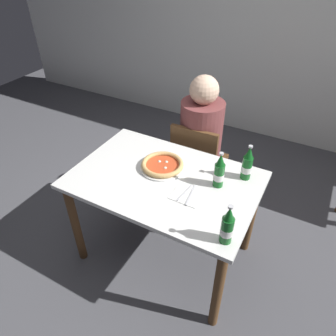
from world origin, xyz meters
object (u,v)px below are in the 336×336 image
at_px(chair_behind_table, 197,162).
at_px(beer_bottle_right, 227,227).
at_px(napkin_with_cutlery, 188,194).
at_px(diner_seated, 200,149).
at_px(dining_table_main, 164,191).
at_px(pizza_margherita_near, 162,165).
at_px(beer_bottle_left, 247,165).
at_px(beer_bottle_center, 219,172).

bearing_deg(chair_behind_table, beer_bottle_right, 118.47).
height_order(beer_bottle_right, napkin_with_cutlery, beer_bottle_right).
bearing_deg(chair_behind_table, diner_seated, -88.95).
xyz_separation_m(dining_table_main, chair_behind_table, (-0.02, 0.61, -0.15)).
distance_m(pizza_margherita_near, beer_bottle_left, 0.55).
xyz_separation_m(beer_bottle_center, beer_bottle_right, (0.19, -0.40, 0.00)).
bearing_deg(beer_bottle_center, beer_bottle_left, 50.44).
distance_m(pizza_margherita_near, napkin_with_cutlery, 0.31).
bearing_deg(dining_table_main, beer_bottle_right, -29.55).
xyz_separation_m(chair_behind_table, beer_bottle_right, (0.55, -0.91, 0.37)).
distance_m(dining_table_main, chair_behind_table, 0.63).
bearing_deg(napkin_with_cutlery, beer_bottle_right, -35.44).
bearing_deg(dining_table_main, pizza_margherita_near, 125.19).
height_order(beer_bottle_left, beer_bottle_right, same).
bearing_deg(beer_bottle_left, dining_table_main, -150.90).
bearing_deg(pizza_margherita_near, beer_bottle_center, 0.77).
distance_m(dining_table_main, beer_bottle_center, 0.41).
distance_m(chair_behind_table, beer_bottle_right, 1.12).
relative_size(diner_seated, beer_bottle_left, 4.89).
distance_m(dining_table_main, pizza_margherita_near, 0.18).
height_order(dining_table_main, beer_bottle_right, beer_bottle_right).
relative_size(diner_seated, pizza_margherita_near, 3.91).
distance_m(dining_table_main, beer_bottle_left, 0.57).
bearing_deg(beer_bottle_center, napkin_with_cutlery, -127.06).
xyz_separation_m(chair_behind_table, beer_bottle_center, (0.35, -0.51, 0.37)).
distance_m(dining_table_main, diner_seated, 0.66).
bearing_deg(diner_seated, dining_table_main, -87.57).
relative_size(pizza_margherita_near, beer_bottle_center, 1.25).
relative_size(diner_seated, beer_bottle_right, 4.89).
distance_m(chair_behind_table, diner_seated, 0.11).
bearing_deg(napkin_with_cutlery, chair_behind_table, 108.50).
xyz_separation_m(dining_table_main, diner_seated, (-0.03, 0.66, -0.05)).
distance_m(diner_seated, napkin_with_cutlery, 0.78).
xyz_separation_m(beer_bottle_left, beer_bottle_center, (-0.13, -0.15, 0.00)).
bearing_deg(diner_seated, napkin_with_cutlery, -72.47).
relative_size(pizza_margherita_near, beer_bottle_right, 1.25).
bearing_deg(dining_table_main, chair_behind_table, 92.32).
bearing_deg(beer_bottle_right, beer_bottle_center, 116.07).
relative_size(beer_bottle_center, napkin_with_cutlery, 1.30).
bearing_deg(chair_behind_table, dining_table_main, 89.67).
height_order(diner_seated, beer_bottle_left, diner_seated).
xyz_separation_m(chair_behind_table, beer_bottle_left, (0.48, -0.36, 0.37)).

